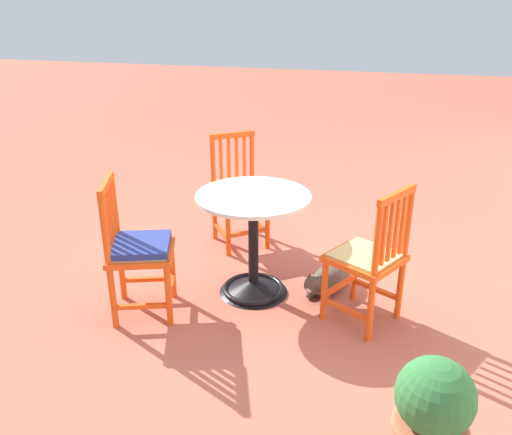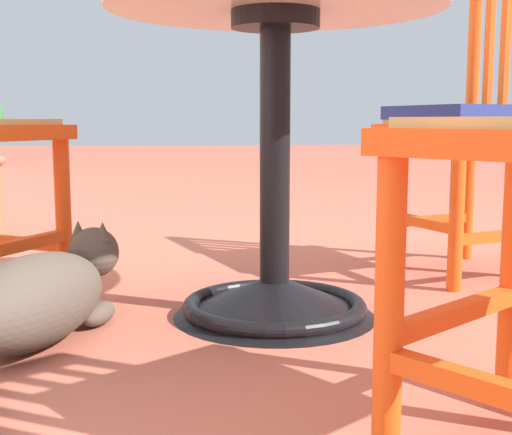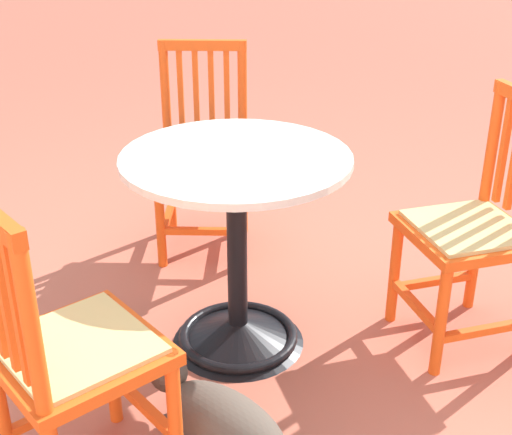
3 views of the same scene
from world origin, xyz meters
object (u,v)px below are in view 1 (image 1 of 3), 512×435
object	(u,v)px
orange_chair_tucked_in	(239,194)
tabby_cat	(328,279)
orange_chair_at_corner	(138,250)
cafe_table	(253,256)
terracotta_planter	(431,422)
orange_chair_by_planter	(369,260)

from	to	relation	value
orange_chair_tucked_in	tabby_cat	distance (m)	1.09
orange_chair_at_corner	cafe_table	bearing A→B (deg)	123.87
cafe_table	terracotta_planter	xyz separation A→B (m)	(1.32, 1.12, 0.04)
tabby_cat	terracotta_planter	size ratio (longest dim) A/B	1.19
tabby_cat	orange_chair_by_planter	bearing A→B (deg)	43.79
orange_chair_by_planter	orange_chair_tucked_in	bearing A→B (deg)	-129.01
orange_chair_by_planter	terracotta_planter	bearing A→B (deg)	16.25
tabby_cat	terracotta_planter	xyz separation A→B (m)	(1.46, 0.62, 0.23)
tabby_cat	orange_chair_at_corner	bearing A→B (deg)	-63.35
orange_chair_tucked_in	cafe_table	bearing A→B (deg)	23.81
orange_chair_at_corner	tabby_cat	xyz separation A→B (m)	(-0.57, 1.14, -0.35)
orange_chair_tucked_in	orange_chair_at_corner	xyz separation A→B (m)	(1.18, -0.31, 0.01)
cafe_table	orange_chair_at_corner	world-z (taller)	orange_chair_at_corner
terracotta_planter	cafe_table	bearing A→B (deg)	-139.70
orange_chair_at_corner	terracotta_planter	distance (m)	1.97
cafe_table	tabby_cat	world-z (taller)	cafe_table
orange_chair_at_corner	orange_chair_by_planter	distance (m)	1.44
orange_chair_tucked_in	orange_chair_by_planter	distance (m)	1.43
tabby_cat	orange_chair_tucked_in	bearing A→B (deg)	-126.23
cafe_table	orange_chair_at_corner	size ratio (longest dim) A/B	0.83
cafe_table	orange_chair_by_planter	world-z (taller)	orange_chair_by_planter
orange_chair_by_planter	terracotta_planter	distance (m)	1.23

